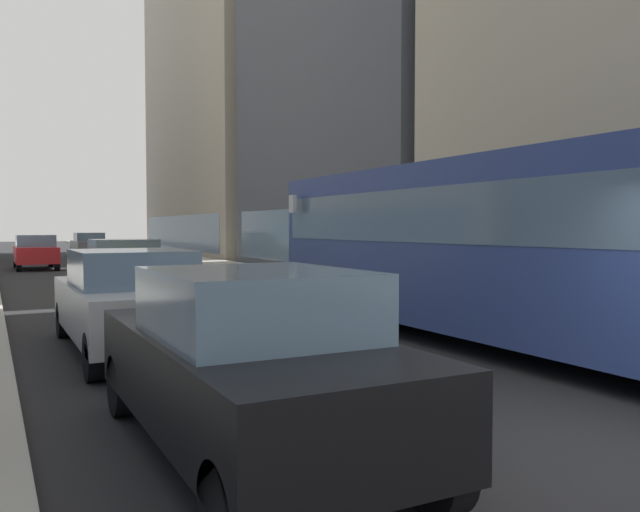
# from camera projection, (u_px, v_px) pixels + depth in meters

# --- Properties ---
(ground_plane) EXTENTS (120.00, 120.00, 0.00)m
(ground_plane) POSITION_uv_depth(u_px,v_px,m) (83.00, 262.00, 36.53)
(ground_plane) COLOR #232326
(sidewalk_right) EXTENTS (2.40, 110.00, 0.15)m
(sidewalk_right) POSITION_uv_depth(u_px,v_px,m) (181.00, 258.00, 39.15)
(sidewalk_right) COLOR #ADA89E
(sidewalk_right) RESTS_ON ground
(building_right_mid) EXTENTS (9.30, 15.56, 18.38)m
(building_right_mid) POSITION_uv_depth(u_px,v_px,m) (388.00, 72.00, 29.70)
(building_right_mid) COLOR #4C515B
(building_right_mid) RESTS_ON ground
(building_right_far) EXTENTS (9.42, 20.30, 28.30)m
(building_right_far) POSITION_uv_depth(u_px,v_px,m) (240.00, 61.00, 46.90)
(building_right_far) COLOR #B2A893
(building_right_far) RESTS_ON ground
(transit_bus) EXTENTS (2.78, 11.53, 3.05)m
(transit_bus) POSITION_uv_depth(u_px,v_px,m) (504.00, 239.00, 10.54)
(transit_bus) COLOR #33478C
(transit_bus) RESTS_ON ground
(car_grey_wagon) EXTENTS (1.89, 4.47, 1.62)m
(car_grey_wagon) POSITION_uv_depth(u_px,v_px,m) (89.00, 245.00, 42.82)
(car_grey_wagon) COLOR slate
(car_grey_wagon) RESTS_ON ground
(car_black_suv) EXTENTS (1.71, 4.22, 1.62)m
(car_black_suv) POSITION_uv_depth(u_px,v_px,m) (248.00, 362.00, 5.48)
(car_black_suv) COLOR black
(car_black_suv) RESTS_ON ground
(car_red_coupe) EXTENTS (1.80, 4.14, 1.62)m
(car_red_coupe) POSITION_uv_depth(u_px,v_px,m) (36.00, 252.00, 30.16)
(car_red_coupe) COLOR red
(car_red_coupe) RESTS_ON ground
(car_yellow_taxi) EXTENTS (1.95, 4.00, 1.62)m
(car_yellow_taxi) POSITION_uv_depth(u_px,v_px,m) (123.00, 266.00, 19.16)
(car_yellow_taxi) COLOR yellow
(car_yellow_taxi) RESTS_ON ground
(car_silver_sedan) EXTENTS (1.80, 4.52, 1.62)m
(car_silver_sedan) POSITION_uv_depth(u_px,v_px,m) (129.00, 300.00, 10.10)
(car_silver_sedan) COLOR #B7BABF
(car_silver_sedan) RESTS_ON ground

